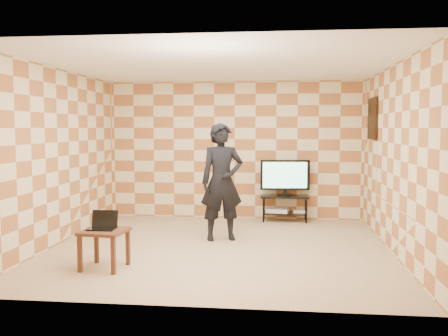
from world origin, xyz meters
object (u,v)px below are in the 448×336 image
(tv_stand, at_px, (285,202))
(side_table, at_px, (104,237))
(tv, at_px, (285,176))
(person, at_px, (222,182))

(tv_stand, relative_size, side_table, 1.56)
(tv, bearing_deg, tv_stand, 84.64)
(side_table, bearing_deg, person, 54.17)
(person, bearing_deg, side_table, -143.71)
(tv_stand, height_order, person, person)
(tv, relative_size, side_table, 1.60)
(tv_stand, xyz_separation_m, person, (-1.02, -1.70, 0.57))
(tv_stand, bearing_deg, tv, -95.36)
(tv_stand, xyz_separation_m, tv, (-0.00, -0.00, 0.51))
(side_table, bearing_deg, tv, 56.45)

